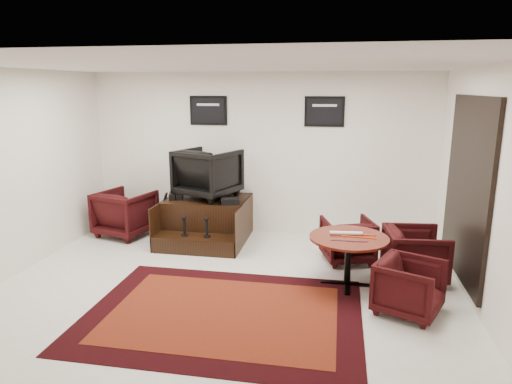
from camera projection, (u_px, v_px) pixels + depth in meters
ground at (226, 290)px, 5.87m from camera, size 6.00×6.00×0.00m
room_shell at (259, 152)px, 5.52m from camera, size 6.02×5.02×2.81m
area_rug at (223, 313)px, 5.24m from camera, size 3.13×2.35×0.01m
shine_podium at (207, 221)px, 7.75m from camera, size 1.37×1.41×0.71m
shine_chair at (208, 171)px, 7.70m from camera, size 1.14×1.11×0.92m
shoes_pair at (176, 196)px, 7.69m from camera, size 0.30×0.34×0.11m
polish_kit at (230, 201)px, 7.33m from camera, size 0.32×0.26×0.10m
umbrella_black at (160, 216)px, 7.70m from camera, size 0.32×0.12×0.86m
umbrella_hooked at (161, 213)px, 7.94m from camera, size 0.30×0.11×0.81m
armchair_side at (125, 211)px, 7.96m from camera, size 1.03×0.99×0.88m
meeting_table at (349, 243)px, 5.89m from camera, size 1.02×1.02×0.67m
table_chair_back at (348, 238)px, 6.78m from camera, size 0.86×0.83×0.72m
table_chair_window at (415, 252)px, 6.12m from camera, size 0.78×0.82×0.78m
table_chair_corner at (410, 285)px, 5.20m from camera, size 0.86×0.88×0.70m
paper_roll at (346, 233)px, 5.94m from camera, size 0.42×0.09×0.05m
table_clutter at (356, 237)px, 5.84m from camera, size 0.57×0.30×0.01m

